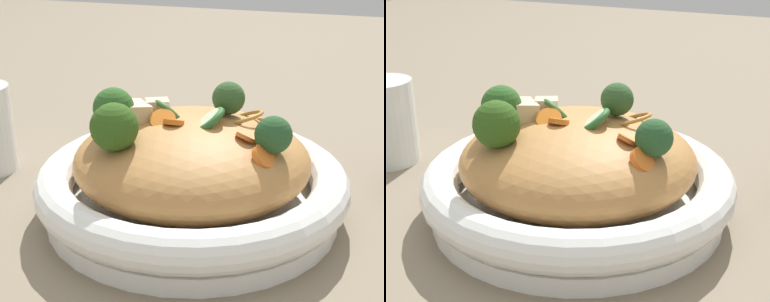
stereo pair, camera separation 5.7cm
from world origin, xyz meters
TOP-DOWN VIEW (x-y plane):
  - ground_plane at (0.00, 0.00)m, footprint 3.00×3.00m
  - serving_bowl at (0.00, 0.00)m, footprint 0.33×0.33m
  - noodle_heap at (0.00, 0.00)m, footprint 0.25×0.25m
  - broccoli_florets at (-0.02, -0.03)m, footprint 0.22×0.15m
  - carrot_coins at (0.01, -0.02)m, footprint 0.17×0.08m
  - zucchini_slices at (-0.01, 0.01)m, footprint 0.10×0.06m
  - chicken_chunks at (-0.06, -0.01)m, footprint 0.06×0.07m

SIDE VIEW (x-z plane):
  - ground_plane at x=0.00m, z-range 0.00..0.00m
  - serving_bowl at x=0.00m, z-range 0.00..0.06m
  - noodle_heap at x=0.00m, z-range 0.02..0.11m
  - carrot_coins at x=0.01m, z-range 0.08..0.12m
  - chicken_chunks at x=-0.06m, z-range 0.09..0.12m
  - zucchini_slices at x=-0.01m, z-range 0.09..0.12m
  - broccoli_florets at x=-0.02m, z-range 0.08..0.14m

